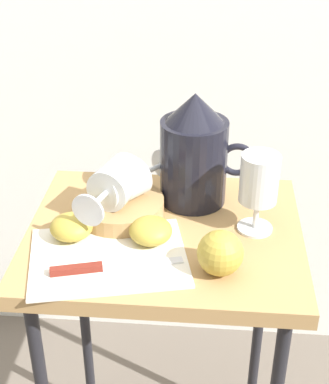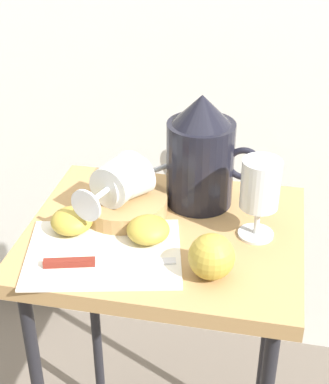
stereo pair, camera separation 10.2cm
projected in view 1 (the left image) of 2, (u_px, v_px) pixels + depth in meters
name	position (u px, v px, depth m)	size (l,w,h in m)	color
curtain_drape	(183.00, 43.00, 1.41)	(2.40, 0.03, 1.81)	white
table	(164.00, 268.00, 1.10)	(0.50, 0.41, 0.72)	#AD8451
linen_napkin	(109.00, 257.00, 0.98)	(0.26, 0.20, 0.00)	silver
basket_tray	(120.00, 208.00, 1.09)	(0.16, 0.16, 0.04)	#AD8451
pitcher	(194.00, 159.00, 1.10)	(0.18, 0.13, 0.22)	black
wine_glass_upright	(259.00, 183.00, 1.01)	(0.07, 0.07, 0.15)	silver
wine_glass_tipped_near	(116.00, 183.00, 1.05)	(0.11, 0.16, 0.08)	silver
wine_glass_tipped_far	(124.00, 182.00, 1.07)	(0.15, 0.16, 0.07)	silver
apple_half_left	(71.00, 227.00, 1.02)	(0.08, 0.08, 0.04)	#B29938
apple_half_right	(151.00, 231.00, 1.01)	(0.08, 0.08, 0.04)	#B29938
apple_whole	(220.00, 253.00, 0.93)	(0.08, 0.08, 0.08)	#B29938
knife	(97.00, 268.00, 0.95)	(0.22, 0.07, 0.01)	silver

